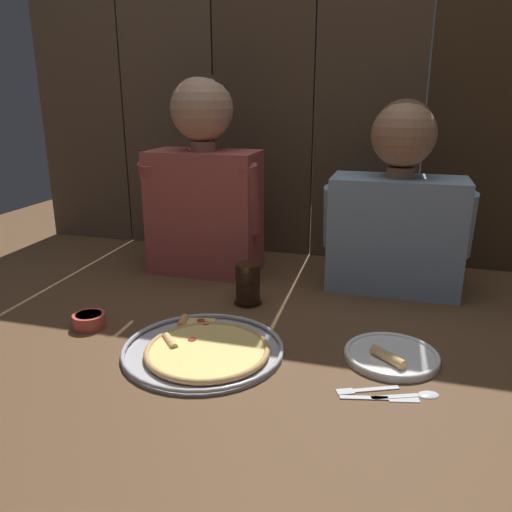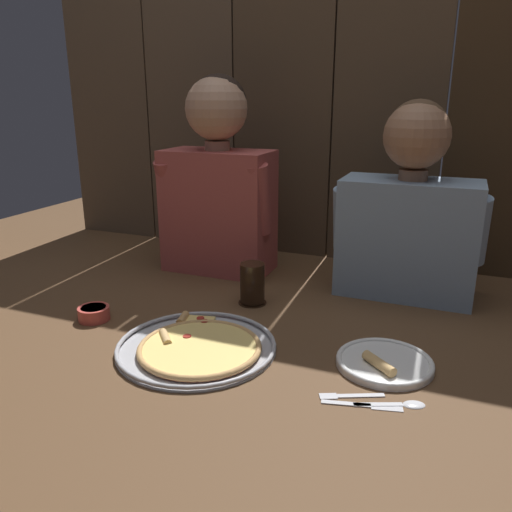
{
  "view_description": "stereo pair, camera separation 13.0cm",
  "coord_description": "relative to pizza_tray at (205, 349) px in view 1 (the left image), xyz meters",
  "views": [
    {
      "loc": [
        0.31,
        -1.09,
        0.57
      ],
      "look_at": [
        -0.03,
        0.1,
        0.18
      ],
      "focal_mm": 35.91,
      "sensor_mm": 36.0,
      "label": 1
    },
    {
      "loc": [
        0.43,
        -1.05,
        0.57
      ],
      "look_at": [
        -0.03,
        0.1,
        0.18
      ],
      "focal_mm": 35.91,
      "sensor_mm": 36.0,
      "label": 2
    }
  ],
  "objects": [
    {
      "name": "ground_plane",
      "position": [
        0.1,
        0.1,
        -0.01
      ],
      "size": [
        3.2,
        3.2,
        0.0
      ],
      "primitive_type": "plane",
      "color": "brown"
    },
    {
      "name": "pizza_tray",
      "position": [
        0.0,
        0.0,
        0.0
      ],
      "size": [
        0.37,
        0.37,
        0.03
      ],
      "color": "#B2B2B7",
      "rests_on": "ground"
    },
    {
      "name": "dinner_plate",
      "position": [
        0.42,
        0.09,
        -0.0
      ],
      "size": [
        0.21,
        0.21,
        0.03
      ],
      "color": "white",
      "rests_on": "ground"
    },
    {
      "name": "drinking_glass",
      "position": [
        0.01,
        0.31,
        0.05
      ],
      "size": [
        0.08,
        0.08,
        0.12
      ],
      "color": "black",
      "rests_on": "ground"
    },
    {
      "name": "dipping_bowl",
      "position": [
        -0.34,
        0.05,
        0.01
      ],
      "size": [
        0.08,
        0.08,
        0.04
      ],
      "color": "#CC4C42",
      "rests_on": "ground"
    },
    {
      "name": "table_fork",
      "position": [
        0.37,
        -0.06,
        -0.01
      ],
      "size": [
        0.13,
        0.07,
        0.01
      ],
      "color": "silver",
      "rests_on": "ground"
    },
    {
      "name": "table_knife",
      "position": [
        0.4,
        -0.08,
        -0.01
      ],
      "size": [
        0.15,
        0.05,
        0.01
      ],
      "color": "silver",
      "rests_on": "ground"
    },
    {
      "name": "table_spoon",
      "position": [
        0.47,
        -0.05,
        -0.01
      ],
      "size": [
        0.14,
        0.07,
        0.01
      ],
      "color": "silver",
      "rests_on": "ground"
    },
    {
      "name": "diner_left",
      "position": [
        -0.21,
        0.55,
        0.3
      ],
      "size": [
        0.39,
        0.21,
        0.63
      ],
      "color": "#AD4C47",
      "rests_on": "ground"
    },
    {
      "name": "diner_right",
      "position": [
        0.4,
        0.55,
        0.25
      ],
      "size": [
        0.42,
        0.19,
        0.56
      ],
      "color": "#849EB7",
      "rests_on": "ground"
    },
    {
      "name": "wooden_backdrop_wall",
      "position": [
        0.1,
        0.83,
        0.61
      ],
      "size": [
        2.19,
        0.03,
        1.25
      ],
      "color": "brown",
      "rests_on": "ground"
    }
  ]
}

